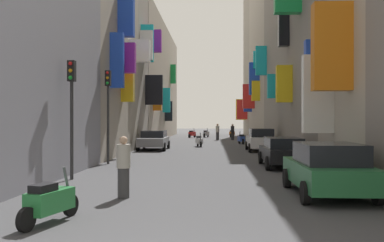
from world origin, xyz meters
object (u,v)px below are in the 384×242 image
parked_car_black (283,151)px  scooter_orange (232,133)px  parked_car_grey (154,140)px  scooter_green (50,201)px  parked_car_green (328,168)px  scooter_white (199,141)px  traffic_light_near_corner (72,99)px  pedestrian_near_left (124,167)px  scooter_red (192,134)px  scooter_blue (241,139)px  pedestrian_near_right (218,132)px  pedestrian_crossing (233,132)px  scooter_silver (206,134)px  parked_car_white (261,139)px  traffic_light_far_corner (108,101)px

parked_car_black → scooter_orange: 33.77m
parked_car_grey → scooter_orange: bearing=74.0°
scooter_green → parked_car_green: bearing=28.4°
scooter_white → traffic_light_near_corner: size_ratio=0.43×
scooter_white → pedestrian_near_left: (-1.34, -22.48, 0.38)m
scooter_red → scooter_white: bearing=-85.3°
scooter_blue → pedestrian_near_right: (-2.03, 7.11, 0.41)m
parked_car_green → pedestrian_crossing: bearing=92.0°
parked_car_grey → pedestrian_crossing: pedestrian_crossing is taller
parked_car_grey → scooter_green: (0.87, -21.74, -0.27)m
scooter_silver → traffic_light_near_corner: size_ratio=0.43×
parked_car_white → scooter_green: (-6.63, -20.80, -0.34)m
pedestrian_near_left → traffic_light_far_corner: 9.59m
scooter_orange → traffic_light_far_corner: 33.74m
scooter_orange → pedestrian_near_left: 42.02m
parked_car_white → scooter_blue: size_ratio=2.21×
parked_car_grey → scooter_white: parked_car_grey is taller
pedestrian_near_right → traffic_light_near_corner: 30.57m
scooter_blue → pedestrian_crossing: bearing=93.1°
parked_car_white → parked_car_grey: bearing=172.8°
scooter_green → pedestrian_near_right: pedestrian_near_right is taller
parked_car_black → pedestrian_crossing: (-1.10, 26.25, 0.14)m
parked_car_black → traffic_light_far_corner: size_ratio=0.93×
scooter_white → pedestrian_crossing: bearing=74.9°
parked_car_black → parked_car_green: 7.38m
pedestrian_near_left → pedestrian_near_right: (2.91, 33.49, 0.02)m
pedestrian_near_right → parked_car_grey: bearing=-107.7°
parked_car_black → traffic_light_near_corner: traffic_light_near_corner is taller
scooter_red → pedestrian_near_left: pedestrian_near_left is taller
scooter_red → scooter_blue: bearing=-69.3°
scooter_blue → scooter_white: (-3.60, -3.90, 0.00)m
parked_car_grey → pedestrian_near_left: pedestrian_near_left is taller
parked_car_white → parked_car_green: (-0.02, -17.23, -0.02)m
scooter_white → scooter_silver: same height
scooter_red → traffic_light_far_corner: (-2.57, -30.74, 2.62)m
parked_car_green → pedestrian_near_left: pedestrian_near_left is taller
scooter_silver → parked_car_white: bearing=-79.7°
pedestrian_near_left → traffic_light_far_corner: traffic_light_far_corner is taller
scooter_blue → pedestrian_near_left: pedestrian_near_left is taller
scooter_blue → scooter_silver: same height
traffic_light_near_corner → scooter_orange: bearing=79.0°
scooter_green → scooter_blue: (5.86, 29.34, -0.00)m
parked_car_green → pedestrian_near_left: size_ratio=2.44×
parked_car_white → pedestrian_near_left: bearing=-107.8°
parked_car_white → scooter_blue: bearing=95.2°
scooter_silver → pedestrian_near_left: size_ratio=1.09×
parked_car_green → scooter_green: parked_car_green is taller
scooter_red → traffic_light_far_corner: bearing=-94.8°
parked_car_green → scooter_white: 22.31m
scooter_blue → pedestrian_near_left: size_ratio=1.08×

